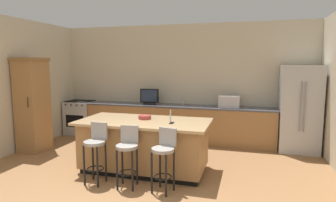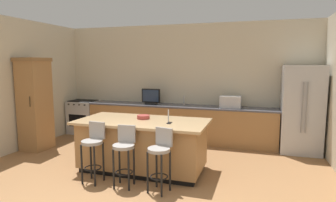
% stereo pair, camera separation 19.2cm
% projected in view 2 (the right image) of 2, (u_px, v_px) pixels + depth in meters
% --- Properties ---
extents(wall_back, '(6.95, 0.12, 2.92)m').
position_uv_depth(wall_back, '(184.00, 82.00, 7.37)').
color(wall_back, beige).
rests_on(wall_back, ground_plane).
extents(wall_left, '(0.12, 4.51, 2.92)m').
position_uv_depth(wall_left, '(20.00, 85.00, 6.41)').
color(wall_left, beige).
rests_on(wall_left, ground_plane).
extents(counter_back, '(4.73, 0.62, 0.90)m').
position_uv_depth(counter_back, '(179.00, 123.00, 7.15)').
color(counter_back, '#9E7042').
rests_on(counter_back, ground_plane).
extents(kitchen_island, '(2.34, 1.16, 0.92)m').
position_uv_depth(kitchen_island, '(143.00, 145.00, 5.17)').
color(kitchen_island, black).
rests_on(kitchen_island, ground_plane).
extents(refrigerator, '(0.83, 0.79, 1.90)m').
position_uv_depth(refrigerator, '(301.00, 109.00, 6.18)').
color(refrigerator, '#B7BABF').
rests_on(refrigerator, ground_plane).
extents(range_oven, '(0.76, 0.63, 0.92)m').
position_uv_depth(range_oven, '(84.00, 117.00, 7.97)').
color(range_oven, '#B7BABF').
rests_on(range_oven, ground_plane).
extents(cabinet_tower, '(0.55, 0.63, 2.06)m').
position_uv_depth(cabinet_tower, '(35.00, 102.00, 6.37)').
color(cabinet_tower, '#9E7042').
rests_on(cabinet_tower, ground_plane).
extents(microwave, '(0.48, 0.36, 0.28)m').
position_uv_depth(microwave, '(231.00, 102.00, 6.69)').
color(microwave, '#B7BABF').
rests_on(microwave, counter_back).
extents(tv_monitor, '(0.48, 0.16, 0.40)m').
position_uv_depth(tv_monitor, '(151.00, 97.00, 7.23)').
color(tv_monitor, black).
rests_on(tv_monitor, counter_back).
extents(sink_faucet_back, '(0.02, 0.02, 0.24)m').
position_uv_depth(sink_faucet_back, '(184.00, 100.00, 7.14)').
color(sink_faucet_back, '#B2B2B7').
rests_on(sink_faucet_back, counter_back).
extents(sink_faucet_island, '(0.02, 0.02, 0.22)m').
position_uv_depth(sink_faucet_island, '(168.00, 116.00, 4.95)').
color(sink_faucet_island, '#B2B2B7').
rests_on(sink_faucet_island, kitchen_island).
extents(bar_stool_left, '(0.34, 0.35, 0.98)m').
position_uv_depth(bar_stool_left, '(93.00, 147.00, 4.63)').
color(bar_stool_left, gray).
rests_on(bar_stool_left, ground_plane).
extents(bar_stool_center, '(0.34, 0.35, 0.96)m').
position_uv_depth(bar_stool_center, '(124.00, 151.00, 4.47)').
color(bar_stool_center, gray).
rests_on(bar_stool_center, ground_plane).
extents(bar_stool_right, '(0.35, 0.37, 0.96)m').
position_uv_depth(bar_stool_right, '(160.00, 154.00, 4.28)').
color(bar_stool_right, gray).
rests_on(bar_stool_right, ground_plane).
extents(fruit_bowl, '(0.23, 0.23, 0.07)m').
position_uv_depth(fruit_bowl, '(143.00, 117.00, 5.25)').
color(fruit_bowl, '#993833').
rests_on(fruit_bowl, kitchen_island).
extents(cell_phone, '(0.08, 0.15, 0.01)m').
position_uv_depth(cell_phone, '(169.00, 123.00, 4.87)').
color(cell_phone, black).
rests_on(cell_phone, kitchen_island).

